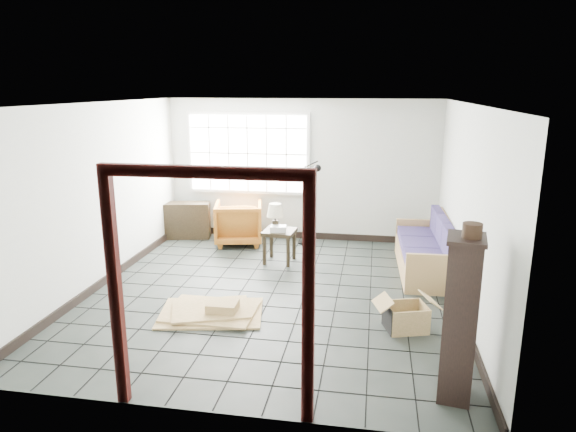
% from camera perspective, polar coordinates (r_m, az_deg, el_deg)
% --- Properties ---
extents(ground, '(5.50, 5.50, 0.00)m').
position_cam_1_polar(ground, '(7.26, -1.72, -8.56)').
color(ground, black).
rests_on(ground, ground).
extents(room_shell, '(5.02, 5.52, 2.61)m').
position_cam_1_polar(room_shell, '(6.82, -1.77, 4.66)').
color(room_shell, '#B9BDB5').
rests_on(room_shell, ground).
extents(window_panel, '(2.32, 0.08, 1.52)m').
position_cam_1_polar(window_panel, '(9.63, -4.47, 6.96)').
color(window_panel, silver).
rests_on(window_panel, ground).
extents(doorway_trim, '(1.80, 0.08, 2.20)m').
position_cam_1_polar(doorway_trim, '(4.33, -8.95, -5.26)').
color(doorway_trim, '#350E0C').
rests_on(doorway_trim, ground).
extents(futon_sofa, '(0.81, 1.99, 0.87)m').
position_cam_1_polar(futon_sofa, '(8.25, 15.33, -3.91)').
color(futon_sofa, olive).
rests_on(futon_sofa, ground).
extents(armchair, '(0.98, 0.94, 0.86)m').
position_cam_1_polar(armchair, '(9.41, -5.50, -0.52)').
color(armchair, '#8A5114').
rests_on(armchair, ground).
extents(side_table, '(0.54, 0.54, 0.54)m').
position_cam_1_polar(side_table, '(8.36, -0.95, -2.21)').
color(side_table, black).
rests_on(side_table, ground).
extents(table_lamp, '(0.30, 0.30, 0.43)m').
position_cam_1_polar(table_lamp, '(8.31, -1.43, 0.50)').
color(table_lamp, black).
rests_on(table_lamp, side_table).
extents(projector, '(0.27, 0.23, 0.09)m').
position_cam_1_polar(projector, '(8.25, -1.10, -1.41)').
color(projector, silver).
rests_on(projector, side_table).
extents(floor_lamp, '(0.45, 0.28, 1.54)m').
position_cam_1_polar(floor_lamp, '(9.22, 2.54, 1.76)').
color(floor_lamp, black).
rests_on(floor_lamp, ground).
extents(console_shelf, '(0.93, 0.52, 0.68)m').
position_cam_1_polar(console_shelf, '(9.93, -11.21, -0.46)').
color(console_shelf, black).
rests_on(console_shelf, ground).
extents(tall_shelf, '(0.39, 0.47, 1.55)m').
position_cam_1_polar(tall_shelf, '(4.95, 18.55, -10.68)').
color(tall_shelf, black).
rests_on(tall_shelf, ground).
extents(pot, '(0.21, 0.21, 0.13)m').
position_cam_1_polar(pot, '(4.65, 19.79, -1.53)').
color(pot, black).
rests_on(pot, tall_shelf).
extents(open_box, '(0.82, 0.57, 0.43)m').
position_cam_1_polar(open_box, '(6.35, 12.95, -10.90)').
color(open_box, olive).
rests_on(open_box, ground).
extents(cardboard_pile, '(1.42, 1.12, 0.19)m').
position_cam_1_polar(cardboard_pile, '(6.68, -8.37, -10.37)').
color(cardboard_pile, olive).
rests_on(cardboard_pile, ground).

